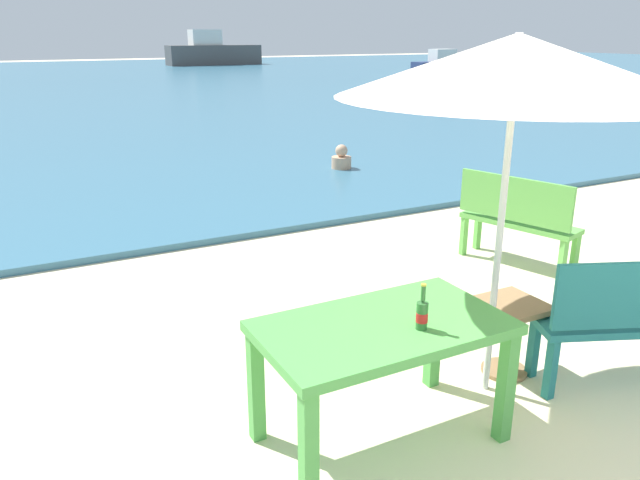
{
  "coord_description": "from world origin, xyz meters",
  "views": [
    {
      "loc": [
        -2.93,
        -1.48,
        2.3
      ],
      "look_at": [
        -0.58,
        3.0,
        0.6
      ],
      "focal_mm": 34.74,
      "sensor_mm": 36.0,
      "label": 1
    }
  ],
  "objects_px": {
    "bench_green_left": "(517,216)",
    "beer_bottle_amber": "(422,313)",
    "picnic_table_green": "(382,340)",
    "bench_teal_center": "(633,316)",
    "patio_umbrella": "(516,66)",
    "boat_fishing_trawler": "(446,67)",
    "boat_barge": "(213,52)",
    "side_table_wood": "(508,327)",
    "swimmer_person": "(341,159)"
  },
  "relations": [
    {
      "from": "swimmer_person",
      "to": "boat_fishing_trawler",
      "type": "bearing_deg",
      "value": 47.14
    },
    {
      "from": "side_table_wood",
      "to": "bench_teal_center",
      "type": "xyz_separation_m",
      "value": [
        0.56,
        -0.53,
        0.19
      ]
    },
    {
      "from": "picnic_table_green",
      "to": "patio_umbrella",
      "type": "height_order",
      "value": "patio_umbrella"
    },
    {
      "from": "side_table_wood",
      "to": "swimmer_person",
      "type": "relative_size",
      "value": 1.32
    },
    {
      "from": "boat_fishing_trawler",
      "to": "bench_green_left",
      "type": "bearing_deg",
      "value": -127.2
    },
    {
      "from": "picnic_table_green",
      "to": "beer_bottle_amber",
      "type": "height_order",
      "value": "beer_bottle_amber"
    },
    {
      "from": "picnic_table_green",
      "to": "side_table_wood",
      "type": "bearing_deg",
      "value": 10.58
    },
    {
      "from": "patio_umbrella",
      "to": "boat_fishing_trawler",
      "type": "distance_m",
      "value": 30.28
    },
    {
      "from": "side_table_wood",
      "to": "bench_green_left",
      "type": "bearing_deg",
      "value": 44.54
    },
    {
      "from": "side_table_wood",
      "to": "boat_barge",
      "type": "xyz_separation_m",
      "value": [
        11.82,
        42.05,
        0.6
      ]
    },
    {
      "from": "beer_bottle_amber",
      "to": "bench_teal_center",
      "type": "xyz_separation_m",
      "value": [
        1.61,
        -0.14,
        -0.31
      ]
    },
    {
      "from": "bench_green_left",
      "to": "beer_bottle_amber",
      "type": "bearing_deg",
      "value": -143.64
    },
    {
      "from": "patio_umbrella",
      "to": "boat_fishing_trawler",
      "type": "xyz_separation_m",
      "value": [
        18.65,
        23.8,
        -1.53
      ]
    },
    {
      "from": "boat_fishing_trawler",
      "to": "boat_barge",
      "type": "xyz_separation_m",
      "value": [
        -6.57,
        18.35,
        0.36
      ]
    },
    {
      "from": "boat_fishing_trawler",
      "to": "picnic_table_green",
      "type": "bearing_deg",
      "value": -129.31
    },
    {
      "from": "beer_bottle_amber",
      "to": "boat_barge",
      "type": "xyz_separation_m",
      "value": [
        12.88,
        42.43,
        0.1
      ]
    },
    {
      "from": "picnic_table_green",
      "to": "boat_fishing_trawler",
      "type": "relative_size",
      "value": 0.36
    },
    {
      "from": "patio_umbrella",
      "to": "side_table_wood",
      "type": "bearing_deg",
      "value": 20.31
    },
    {
      "from": "patio_umbrella",
      "to": "boat_fishing_trawler",
      "type": "bearing_deg",
      "value": 51.91
    },
    {
      "from": "picnic_table_green",
      "to": "side_table_wood",
      "type": "xyz_separation_m",
      "value": [
        1.2,
        0.22,
        -0.3
      ]
    },
    {
      "from": "picnic_table_green",
      "to": "boat_fishing_trawler",
      "type": "xyz_separation_m",
      "value": [
        19.59,
        23.93,
        -0.06
      ]
    },
    {
      "from": "beer_bottle_amber",
      "to": "boat_fishing_trawler",
      "type": "xyz_separation_m",
      "value": [
        19.45,
        24.09,
        -0.26
      ]
    },
    {
      "from": "swimmer_person",
      "to": "picnic_table_green",
      "type": "bearing_deg",
      "value": -117.8
    },
    {
      "from": "patio_umbrella",
      "to": "bench_green_left",
      "type": "bearing_deg",
      "value": 41.91
    },
    {
      "from": "bench_green_left",
      "to": "boat_barge",
      "type": "height_order",
      "value": "boat_barge"
    },
    {
      "from": "side_table_wood",
      "to": "bench_green_left",
      "type": "xyz_separation_m",
      "value": [
        1.59,
        1.57,
        0.19
      ]
    },
    {
      "from": "boat_barge",
      "to": "side_table_wood",
      "type": "bearing_deg",
      "value": -105.7
    },
    {
      "from": "picnic_table_green",
      "to": "beer_bottle_amber",
      "type": "xyz_separation_m",
      "value": [
        0.14,
        -0.16,
        0.2
      ]
    },
    {
      "from": "beer_bottle_amber",
      "to": "patio_umbrella",
      "type": "xyz_separation_m",
      "value": [
        0.79,
        0.29,
        1.26
      ]
    },
    {
      "from": "bench_teal_center",
      "to": "boat_barge",
      "type": "height_order",
      "value": "boat_barge"
    },
    {
      "from": "picnic_table_green",
      "to": "bench_teal_center",
      "type": "bearing_deg",
      "value": -9.78
    },
    {
      "from": "patio_umbrella",
      "to": "swimmer_person",
      "type": "relative_size",
      "value": 5.61
    },
    {
      "from": "beer_bottle_amber",
      "to": "side_table_wood",
      "type": "height_order",
      "value": "beer_bottle_amber"
    },
    {
      "from": "boat_fishing_trawler",
      "to": "beer_bottle_amber",
      "type": "bearing_deg",
      "value": -128.92
    },
    {
      "from": "picnic_table_green",
      "to": "boat_fishing_trawler",
      "type": "height_order",
      "value": "boat_fishing_trawler"
    },
    {
      "from": "bench_green_left",
      "to": "boat_fishing_trawler",
      "type": "relative_size",
      "value": 0.32
    },
    {
      "from": "side_table_wood",
      "to": "boat_fishing_trawler",
      "type": "height_order",
      "value": "boat_fishing_trawler"
    },
    {
      "from": "beer_bottle_amber",
      "to": "swimmer_person",
      "type": "bearing_deg",
      "value": 63.75
    },
    {
      "from": "patio_umbrella",
      "to": "boat_barge",
      "type": "distance_m",
      "value": 43.86
    },
    {
      "from": "boat_barge",
      "to": "swimmer_person",
      "type": "bearing_deg",
      "value": -105.01
    },
    {
      "from": "swimmer_person",
      "to": "boat_barge",
      "type": "distance_m",
      "value": 37.03
    },
    {
      "from": "bench_green_left",
      "to": "boat_fishing_trawler",
      "type": "xyz_separation_m",
      "value": [
        16.8,
        22.14,
        0.05
      ]
    },
    {
      "from": "bench_green_left",
      "to": "boat_barge",
      "type": "xyz_separation_m",
      "value": [
        10.23,
        40.49,
        0.41
      ]
    },
    {
      "from": "boat_fishing_trawler",
      "to": "boat_barge",
      "type": "bearing_deg",
      "value": 109.71
    },
    {
      "from": "picnic_table_green",
      "to": "bench_green_left",
      "type": "relative_size",
      "value": 1.12
    },
    {
      "from": "patio_umbrella",
      "to": "bench_teal_center",
      "type": "relative_size",
      "value": 1.85
    },
    {
      "from": "bench_teal_center",
      "to": "boat_fishing_trawler",
      "type": "height_order",
      "value": "boat_fishing_trawler"
    },
    {
      "from": "picnic_table_green",
      "to": "bench_teal_center",
      "type": "xyz_separation_m",
      "value": [
        1.76,
        -0.3,
        -0.11
      ]
    },
    {
      "from": "boat_barge",
      "to": "beer_bottle_amber",
      "type": "bearing_deg",
      "value": -106.88
    },
    {
      "from": "beer_bottle_amber",
      "to": "bench_green_left",
      "type": "bearing_deg",
      "value": 36.36
    }
  ]
}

